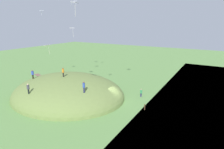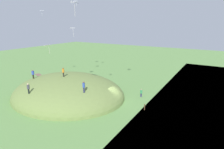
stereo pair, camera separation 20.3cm
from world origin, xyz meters
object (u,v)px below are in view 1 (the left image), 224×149
kite_3 (47,46)px  kite_6 (75,1)px  person_on_hilltop (28,87)px  kite_1 (72,28)px  person_near_shore (141,92)px  person_walking_path (63,71)px  mooring_post (145,107)px  person_with_child (84,86)px  person_watching_kites (33,73)px  kite_2 (75,3)px  kite_9 (42,11)px

kite_3 → kite_6: size_ratio=1.39×
person_on_hilltop → kite_1: kite_1 is taller
person_near_shore → kite_3: kite_3 is taller
kite_1 → kite_6: bearing=-54.8°
person_walking_path → kite_6: kite_6 is taller
kite_6 → mooring_post: kite_6 is taller
person_with_child → person_watching_kites: person_watching_kites is taller
person_walking_path → mooring_post: 15.63m
person_walking_path → person_on_hilltop: (1.33, 6.36, -1.42)m
person_with_child → person_watching_kites: size_ratio=1.06×
person_with_child → kite_3: bearing=-62.0°
kite_2 → mooring_post: (-6.58, -7.72, -15.01)m
person_on_hilltop → kite_2: size_ratio=1.02×
person_near_shore → mooring_post: 5.38m
person_walking_path → mooring_post: size_ratio=1.73×
person_near_shore → kite_1: 18.28m
kite_6 → person_on_hilltop: bearing=106.4°
person_on_hilltop → person_watching_kites: bearing=89.9°
kite_6 → person_walking_path: bearing=119.4°
mooring_post → person_with_child: bearing=29.2°
kite_2 → kite_6: bearing=-49.2°
person_walking_path → kite_3: 5.19m
person_with_child → kite_2: kite_2 is taller
person_watching_kites → kite_9: bearing=-68.0°
kite_2 → person_near_shore: bearing=-108.2°
person_with_child → kite_6: kite_6 is taller
person_on_hilltop → kite_3: size_ratio=1.02×
person_near_shore → kite_2: bearing=55.0°
person_watching_kites → person_with_child: bearing=172.5°
person_with_child → kite_3: 10.50m
person_on_hilltop → kite_3: (1.04, -5.29, 5.91)m
mooring_post → person_walking_path: bearing=8.9°
person_with_child → person_on_hilltop: (7.86, 4.04, -0.47)m
person_near_shore → person_watching_kites: bearing=8.6°
person_with_child → kite_6: 24.02m
kite_1 → mooring_post: size_ratio=1.79×
person_near_shore → kite_9: (21.63, 2.74, 14.75)m
person_walking_path → person_with_child: bearing=-26.8°
person_walking_path → kite_6: (6.70, -11.89, 13.20)m
person_on_hilltop → person_with_child: bearing=-19.7°
person_with_child → kite_6: bearing=-101.1°
person_on_hilltop → kite_6: 23.99m
kite_2 → kite_6: 22.99m
person_watching_kites → person_on_hilltop: size_ratio=1.00×
mooring_post → kite_2: bearing=49.5°
person_near_shore → kite_6: kite_6 is taller
kite_9 → mooring_post: size_ratio=1.11×
kite_6 → kite_1: bearing=125.2°
kite_3 → person_walking_path: bearing=-155.8°
kite_2 → mooring_post: size_ratio=1.70×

